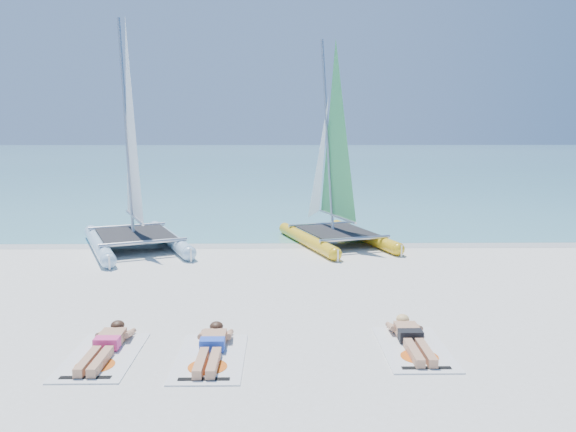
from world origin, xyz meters
name	(u,v)px	position (x,y,z in m)	size (l,w,h in m)	color
ground	(252,298)	(0.00, 0.00, 0.00)	(140.00, 140.00, 0.00)	silver
sea	(275,156)	(0.00, 63.00, 0.01)	(140.00, 115.00, 0.01)	#7DCBD1
wet_sand_strip	(261,243)	(0.00, 5.50, 0.00)	(140.00, 1.40, 0.01)	silver
catamaran_blue	(132,177)	(-3.62, 5.01, 2.03)	(4.16, 5.51, 6.79)	#BCDAF7
catamaran_yellow	(330,176)	(2.07, 5.90, 1.97)	(3.50, 5.04, 6.26)	#EEA819
towel_a	(103,356)	(-2.09, -2.90, 0.01)	(1.00, 1.85, 0.02)	silver
sunbather_a	(106,344)	(-2.09, -2.71, 0.12)	(0.37, 1.73, 0.26)	tan
towel_b	(211,358)	(-0.48, -2.98, 0.01)	(1.00, 1.85, 0.02)	silver
sunbather_b	(212,346)	(-0.48, -2.79, 0.12)	(0.37, 1.73, 0.26)	tan
towel_c	(414,348)	(2.61, -2.66, 0.01)	(1.00, 1.85, 0.02)	silver
sunbather_c	(411,337)	(2.61, -2.47, 0.12)	(0.37, 1.73, 0.26)	tan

